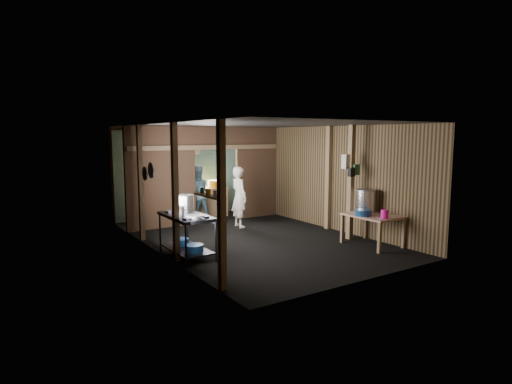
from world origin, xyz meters
TOP-DOWN VIEW (x-y plane):
  - floor at (0.00, 0.00)m, footprint 4.50×7.00m
  - ceiling at (0.00, 0.00)m, footprint 4.50×7.00m
  - wall_back at (0.00, 3.50)m, footprint 4.50×0.00m
  - wall_front at (0.00, -3.50)m, footprint 4.50×0.00m
  - wall_left at (-2.25, 0.00)m, footprint 0.00×7.00m
  - wall_right at (2.25, 0.00)m, footprint 0.00×7.00m
  - partition_left at (-1.32, 2.20)m, footprint 1.85×0.10m
  - partition_right at (1.57, 2.20)m, footprint 1.35×0.10m
  - partition_header at (0.25, 2.20)m, footprint 1.30×0.10m
  - turquoise_panel at (0.00, 3.44)m, footprint 4.40×0.06m
  - back_counter at (0.30, 2.95)m, footprint 1.20×0.50m
  - wall_clock at (0.25, 3.40)m, footprint 0.20×0.03m
  - post_left_a at (-2.18, -2.60)m, footprint 0.10×0.12m
  - post_left_b at (-2.18, -0.80)m, footprint 0.10×0.12m
  - post_left_c at (-2.18, 1.20)m, footprint 0.10×0.12m
  - post_right at (2.18, -0.20)m, footprint 0.10×0.12m
  - post_free at (1.85, -1.30)m, footprint 0.12×0.12m
  - cross_beam at (0.00, 2.15)m, footprint 4.40×0.12m
  - pan_lid_big at (-2.21, 0.40)m, footprint 0.03×0.34m
  - pan_lid_small at (-2.21, 0.80)m, footprint 0.03×0.30m
  - wall_shelf at (-2.15, -2.10)m, footprint 0.14×0.80m
  - jar_white at (-2.15, -2.35)m, footprint 0.07×0.07m
  - jar_yellow at (-2.15, -2.10)m, footprint 0.08×0.08m
  - jar_green at (-2.15, -1.88)m, footprint 0.06×0.06m
  - bag_white at (1.80, -1.22)m, footprint 0.22×0.15m
  - bag_green at (1.92, -1.36)m, footprint 0.16×0.12m
  - bag_black at (1.78, -1.38)m, footprint 0.14×0.10m
  - gas_range at (-1.88, -0.60)m, footprint 0.72×1.41m
  - prep_table at (1.83, -1.99)m, footprint 0.83×1.14m
  - stove_pot_large at (-1.71, -0.19)m, footprint 0.45×0.45m
  - stove_pot_med at (-2.05, -0.62)m, footprint 0.30×0.30m
  - frying_pan at (-1.88, -1.01)m, footprint 0.38×0.58m
  - blue_tub_front at (-1.88, -0.93)m, footprint 0.35×0.35m
  - blue_tub_back at (-1.88, -0.30)m, footprint 0.33×0.33m
  - stock_pot at (1.97, -1.65)m, footprint 0.58×0.58m
  - wash_basin at (1.58, -1.95)m, footprint 0.41×0.41m
  - pink_bucket at (1.72, -2.41)m, footprint 0.19×0.19m
  - knife at (1.69, -2.43)m, footprint 0.30×0.06m
  - yellow_tub at (0.59, 2.95)m, footprint 0.38×0.38m
  - red_cup at (0.00, 2.95)m, footprint 0.11×0.11m
  - cook at (0.39, 1.20)m, footprint 0.40×0.59m
  - worker_back at (-0.14, 2.61)m, footprint 0.77×0.61m

SIDE VIEW (x-z plane):
  - floor at x=0.00m, z-range 0.00..0.00m
  - blue_tub_back at x=-1.88m, z-range 0.16..0.29m
  - blue_tub_front at x=-1.88m, z-range 0.16..0.31m
  - prep_table at x=1.83m, z-range 0.00..0.67m
  - gas_range at x=-1.88m, z-range 0.00..0.83m
  - back_counter at x=0.30m, z-range 0.00..0.85m
  - knife at x=1.69m, z-range 0.67..0.68m
  - wash_basin at x=1.58m, z-range 0.67..0.80m
  - pink_bucket at x=1.72m, z-range 0.67..0.85m
  - worker_back at x=-0.14m, z-range 0.00..1.54m
  - cook at x=0.39m, z-range 0.00..1.58m
  - frying_pan at x=-1.88m, z-range 0.82..0.90m
  - stock_pot at x=1.97m, z-range 0.65..1.18m
  - stove_pot_med at x=-2.05m, z-range 0.81..1.02m
  - red_cup at x=0.00m, z-range 0.85..0.98m
  - yellow_tub at x=0.59m, z-range 0.85..1.06m
  - stove_pot_large at x=-1.71m, z-range 0.81..1.16m
  - turquoise_panel at x=0.00m, z-range 0.00..2.50m
  - wall_back at x=0.00m, z-range 0.00..2.60m
  - wall_front at x=0.00m, z-range 0.00..2.60m
  - wall_left at x=-2.25m, z-range 0.00..2.60m
  - wall_right at x=2.25m, z-range 0.00..2.60m
  - partition_left at x=-1.32m, z-range 0.00..2.60m
  - partition_right at x=1.57m, z-range 0.00..2.60m
  - post_left_a at x=-2.18m, z-range 0.00..2.60m
  - post_left_b at x=-2.18m, z-range 0.00..2.60m
  - post_left_c at x=-2.18m, z-range 0.00..2.60m
  - post_right at x=2.18m, z-range 0.00..2.60m
  - post_free at x=1.85m, z-range 0.00..2.60m
  - wall_shelf at x=-2.15m, z-range 1.39..1.41m
  - jar_white at x=-2.15m, z-range 1.42..1.52m
  - jar_yellow at x=-2.15m, z-range 1.42..1.52m
  - jar_green at x=-2.15m, z-range 1.42..1.52m
  - pan_lid_small at x=-2.21m, z-range 1.40..1.70m
  - bag_black at x=1.78m, z-range 1.45..1.65m
  - bag_green at x=1.92m, z-range 1.48..1.72m
  - pan_lid_big at x=-2.21m, z-range 1.48..1.82m
  - bag_white at x=1.80m, z-range 1.62..1.94m
  - wall_clock at x=0.25m, z-range 1.80..2.00m
  - cross_beam at x=0.00m, z-range 1.99..2.11m
  - partition_header at x=0.25m, z-range 2.00..2.60m
  - ceiling at x=0.00m, z-range 2.60..2.60m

